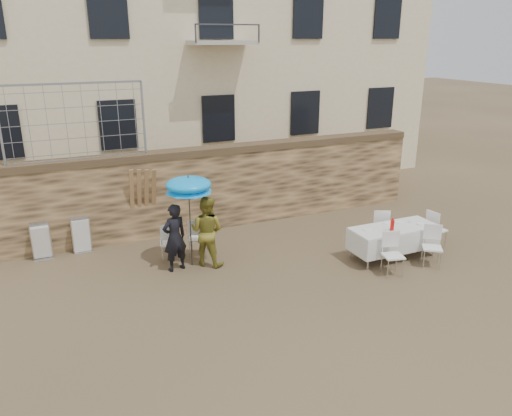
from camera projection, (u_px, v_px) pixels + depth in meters
name	position (u px, v px, depth m)	size (l,w,h in m)	color
ground	(283.00, 314.00, 9.49)	(80.00, 80.00, 0.00)	brown
stone_wall	(201.00, 190.00, 13.46)	(13.00, 0.50, 2.20)	olive
chain_link_fence	(75.00, 123.00, 11.67)	(3.20, 0.06, 1.80)	gray
man_suit	(175.00, 238.00, 11.07)	(0.57, 0.37, 1.57)	black
woman_dress	(207.00, 231.00, 11.34)	(0.80, 0.62, 1.64)	gold
umbrella	(189.00, 187.00, 10.96)	(1.06, 1.06, 1.99)	#3F3F44
couple_chair_left	(169.00, 241.00, 11.65)	(0.48, 0.48, 0.96)	white
couple_chair_right	(198.00, 237.00, 11.91)	(0.48, 0.48, 0.96)	white
banquet_table	(394.00, 229.00, 11.73)	(2.10, 0.85, 0.78)	silver
soda_bottle	(392.00, 225.00, 11.47)	(0.09, 0.09, 0.26)	red
table_chair_front_left	(393.00, 255.00, 10.93)	(0.48, 0.48, 0.96)	white
table_chair_front_right	(432.00, 247.00, 11.35)	(0.48, 0.48, 0.96)	white
table_chair_back	(380.00, 226.00, 12.58)	(0.48, 0.48, 0.96)	white
table_chair_side	(436.00, 229.00, 12.43)	(0.48, 0.48, 0.96)	white
chair_stack_left	(41.00, 239.00, 11.83)	(0.46, 0.40, 0.92)	white
chair_stack_right	(81.00, 234.00, 12.17)	(0.46, 0.32, 0.92)	white
wood_planks	(144.00, 203.00, 12.66)	(0.70, 0.20, 2.00)	#A37749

